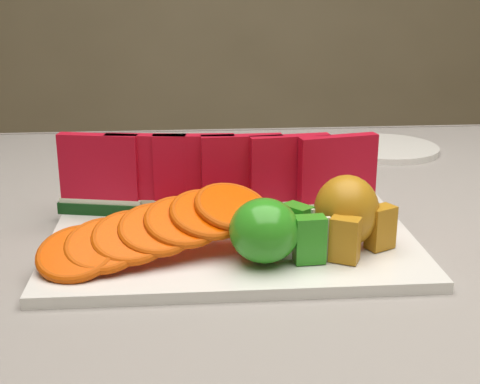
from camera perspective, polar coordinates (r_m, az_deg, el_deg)
table at (r=0.86m, az=5.23°, el=-9.17°), size 1.40×0.90×0.75m
tablecloth at (r=0.83m, az=5.35°, el=-5.33°), size 1.53×1.03×0.20m
platter at (r=0.76m, az=-0.76°, el=-3.75°), size 0.40×0.30×0.01m
apple_cluster at (r=0.67m, az=2.68°, el=-3.34°), size 0.11×0.09×0.07m
pear_cluster at (r=0.71m, az=9.23°, el=-1.81°), size 0.09×0.09×0.08m
side_plate at (r=1.17m, az=12.26°, el=3.66°), size 0.19×0.19×0.01m
fork at (r=1.00m, az=-11.19°, el=1.15°), size 0.05×0.19×0.00m
watermelon_row at (r=0.79m, az=-1.90°, el=1.26°), size 0.39×0.07×0.10m
orange_fan_front at (r=0.68m, az=-7.08°, el=-3.16°), size 0.26×0.15×0.06m
orange_fan_back at (r=0.87m, az=-2.04°, el=0.96°), size 0.29×0.11×0.05m
tangerine_segments at (r=0.77m, az=-3.29°, el=-2.06°), size 0.14×0.06×0.02m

